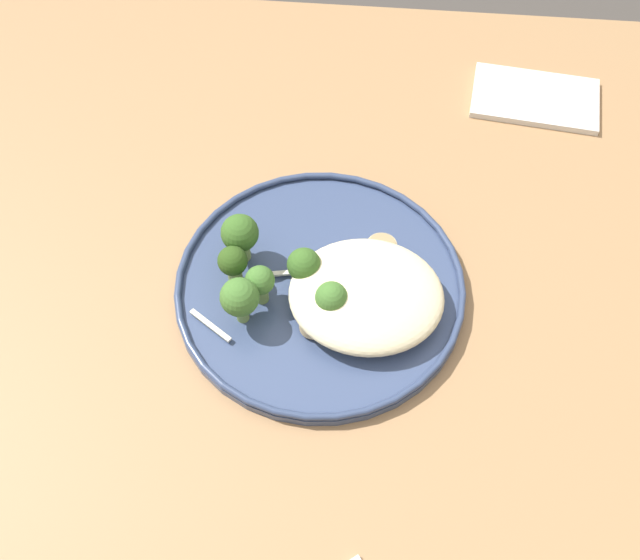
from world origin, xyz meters
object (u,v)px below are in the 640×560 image
at_px(broccoli_floret_tall_stalk, 240,297).
at_px(seared_scallop_tilted_round, 314,323).
at_px(seared_scallop_on_noodles, 394,272).
at_px(broccoli_floret_small_sprig, 331,298).
at_px(broccoli_floret_left_leaning, 233,263).
at_px(seared_scallop_left_edge, 361,266).
at_px(broccoli_floret_center_pile, 260,282).
at_px(broccoli_floret_split_head, 240,235).
at_px(broccoli_floret_right_tilted, 304,266).
at_px(folded_napkin, 535,98).
at_px(dinner_plate, 320,286).
at_px(seared_scallop_center_golden, 412,304).
at_px(seared_scallop_rear_pale, 382,248).
at_px(seared_scallop_right_edge, 331,291).

bearing_deg(broccoli_floret_tall_stalk, seared_scallop_tilted_round, -6.11).
bearing_deg(seared_scallop_on_noodles, broccoli_floret_small_sprig, -140.31).
distance_m(seared_scallop_tilted_round, broccoli_floret_left_leaning, 0.10).
bearing_deg(seared_scallop_left_edge, seared_scallop_tilted_round, -120.31).
distance_m(broccoli_floret_center_pile, broccoli_floret_split_head, 0.06).
relative_size(seared_scallop_on_noodles, broccoli_floret_split_head, 0.43).
height_order(broccoli_floret_right_tilted, folded_napkin, broccoli_floret_right_tilted).
distance_m(seared_scallop_tilted_round, broccoli_floret_right_tilted, 0.06).
xyz_separation_m(seared_scallop_on_noodles, broccoli_floret_tall_stalk, (-0.14, -0.06, 0.03)).
bearing_deg(broccoli_floret_split_head, seared_scallop_left_edge, -3.67).
relative_size(dinner_plate, broccoli_floret_split_head, 4.85).
relative_size(dinner_plate, seared_scallop_tilted_round, 10.39).
xyz_separation_m(seared_scallop_on_noodles, seared_scallop_left_edge, (-0.03, 0.00, 0.00)).
xyz_separation_m(seared_scallop_tilted_round, broccoli_floret_left_leaning, (-0.08, 0.05, 0.02)).
height_order(seared_scallop_center_golden, broccoli_floret_small_sprig, broccoli_floret_small_sprig).
bearing_deg(dinner_plate, broccoli_floret_small_sprig, -67.46).
distance_m(seared_scallop_on_noodles, broccoli_floret_small_sprig, 0.08).
xyz_separation_m(seared_scallop_tilted_round, seared_scallop_center_golden, (0.09, 0.03, -0.00)).
bearing_deg(seared_scallop_left_edge, dinner_plate, -152.89).
relative_size(broccoli_floret_right_tilted, broccoli_floret_center_pile, 0.95).
bearing_deg(seared_scallop_rear_pale, broccoli_floret_tall_stalk, -146.48).
xyz_separation_m(dinner_plate, seared_scallop_left_edge, (0.04, 0.02, 0.01)).
height_order(seared_scallop_center_golden, broccoli_floret_split_head, broccoli_floret_split_head).
bearing_deg(seared_scallop_center_golden, broccoli_floret_split_head, 164.41).
height_order(seared_scallop_right_edge, broccoli_floret_small_sprig, broccoli_floret_small_sprig).
height_order(seared_scallop_rear_pale, broccoli_floret_split_head, broccoli_floret_split_head).
height_order(dinner_plate, broccoli_floret_tall_stalk, broccoli_floret_tall_stalk).
bearing_deg(seared_scallop_right_edge, folded_napkin, 54.01).
bearing_deg(broccoli_floret_center_pile, folded_napkin, 47.29).
relative_size(dinner_plate, seared_scallop_rear_pale, 9.33).
bearing_deg(seared_scallop_on_noodles, broccoli_floret_right_tilted, -172.48).
distance_m(seared_scallop_center_golden, broccoli_floret_left_leaning, 0.18).
relative_size(seared_scallop_right_edge, folded_napkin, 0.18).
distance_m(broccoli_floret_small_sprig, broccoli_floret_left_leaning, 0.10).
height_order(dinner_plate, seared_scallop_on_noodles, seared_scallop_on_noodles).
relative_size(seared_scallop_right_edge, seared_scallop_center_golden, 0.82).
relative_size(broccoli_floret_tall_stalk, broccoli_floret_split_head, 0.96).
bearing_deg(broccoli_floret_center_pile, seared_scallop_tilted_round, -28.53).
relative_size(seared_scallop_center_golden, broccoli_floret_tall_stalk, 0.58).
bearing_deg(broccoli_floret_split_head, broccoli_floret_right_tilted, -19.76).
height_order(seared_scallop_tilted_round, seared_scallop_right_edge, same).
relative_size(seared_scallop_center_golden, broccoli_floret_right_tilted, 0.73).
bearing_deg(seared_scallop_tilted_round, broccoli_floret_tall_stalk, 173.89).
distance_m(seared_scallop_on_noodles, broccoli_floret_right_tilted, 0.09).
distance_m(broccoli_floret_tall_stalk, broccoli_floret_split_head, 0.07).
bearing_deg(broccoli_floret_right_tilted, broccoli_floret_center_pile, -147.65).
bearing_deg(seared_scallop_left_edge, folded_napkin, 54.47).
bearing_deg(seared_scallop_rear_pale, broccoli_floret_right_tilted, -152.40).
height_order(seared_scallop_on_noodles, seared_scallop_rear_pale, seared_scallop_rear_pale).
distance_m(seared_scallop_left_edge, broccoli_floret_tall_stalk, 0.13).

